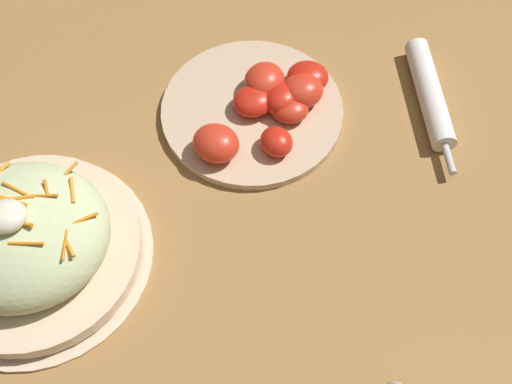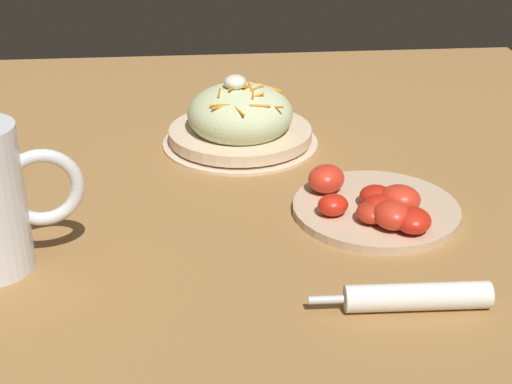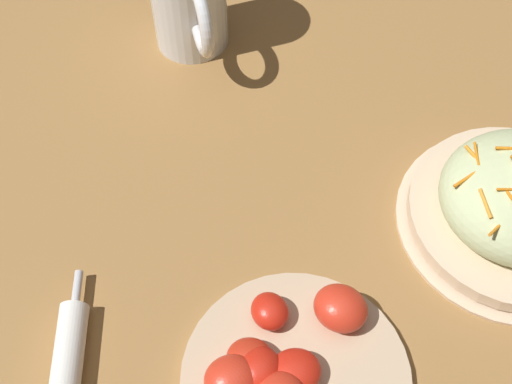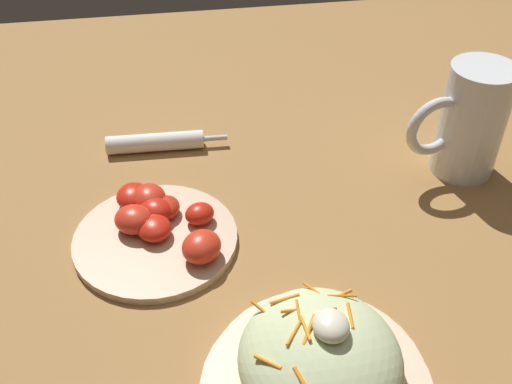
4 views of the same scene
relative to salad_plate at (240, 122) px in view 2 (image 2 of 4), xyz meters
The scene contains 4 objects.
ground_plane 0.25m from the salad_plate, 24.41° to the right, with size 1.43×1.43×0.00m, color #9E703D.
salad_plate is the anchor object (origin of this frame).
napkin_roll 0.46m from the salad_plate, 17.87° to the left, with size 0.03×0.18×0.03m.
tomato_plate 0.29m from the salad_plate, 30.81° to the left, with size 0.20×0.20×0.04m.
Camera 2 is at (0.79, 0.03, 0.43)m, focal length 51.87 mm.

